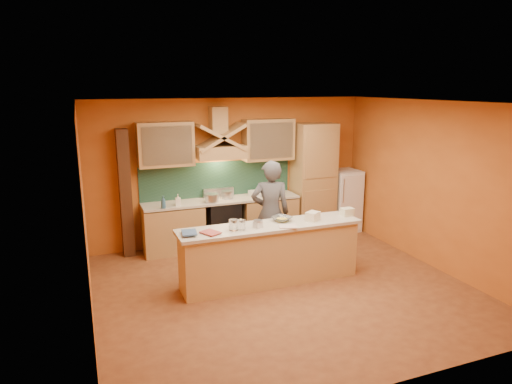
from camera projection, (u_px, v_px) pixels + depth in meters
name	position (u px, v px, depth m)	size (l,w,h in m)	color
floor	(284.00, 288.00, 6.99)	(5.50, 5.00, 0.01)	brown
ceiling	(286.00, 103.00, 6.34)	(5.50, 5.00, 0.01)	white
wall_back	(232.00, 171.00, 8.93)	(5.50, 0.02, 2.80)	#C06725
wall_front	(393.00, 259.00, 4.40)	(5.50, 0.02, 2.80)	#C06725
wall_left	(85.00, 219.00, 5.70)	(0.02, 5.00, 2.80)	#C06725
wall_right	(434.00, 185.00, 7.63)	(0.02, 5.00, 2.80)	#C06725
base_cabinet_left	(173.00, 229.00, 8.45)	(1.10, 0.60, 0.86)	tan
base_cabinet_right	(268.00, 219.00, 9.11)	(1.10, 0.60, 0.86)	tan
counter_top	(222.00, 200.00, 8.67)	(3.00, 0.62, 0.04)	beige
stove	(222.00, 223.00, 8.77)	(0.60, 0.58, 0.90)	black
backsplash	(217.00, 179.00, 8.85)	(3.00, 0.03, 0.70)	#1B3D2F
range_hood	(220.00, 152.00, 8.51)	(0.92, 0.50, 0.24)	tan
hood_chimney	(218.00, 120.00, 8.46)	(0.30, 0.30, 0.50)	tan
upper_cabinet_left	(165.00, 144.00, 8.18)	(1.00, 0.35, 0.80)	tan
upper_cabinet_right	(268.00, 140.00, 8.88)	(1.00, 0.35, 0.80)	tan
pantry_column	(313.00, 180.00, 9.30)	(0.80, 0.60, 2.30)	tan
fridge	(344.00, 200.00, 9.68)	(0.58, 0.60, 1.30)	white
trim_column_left	(125.00, 193.00, 8.14)	(0.20, 0.30, 2.30)	#472816
island_body	(270.00, 256.00, 7.12)	(2.80, 0.55, 0.88)	tan
island_top	(270.00, 226.00, 7.01)	(2.90, 0.62, 0.05)	beige
person	(270.00, 213.00, 7.77)	(0.66, 0.44, 1.82)	#4C4C51
pot_large	(212.00, 199.00, 8.44)	(0.26, 0.26, 0.16)	#BBBCC3
pot_small	(227.00, 196.00, 8.71)	(0.22, 0.22, 0.15)	#BAB9C1
soap_bottle_a	(178.00, 200.00, 8.20)	(0.09, 0.10, 0.21)	white
soap_bottle_b	(163.00, 202.00, 8.00)	(0.09, 0.09, 0.23)	#2F5D81
bowl_back	(264.00, 194.00, 8.89)	(0.25, 0.25, 0.08)	silver
dish_rack	(257.00, 193.00, 8.91)	(0.30, 0.23, 0.11)	silver
book_lower	(205.00, 234.00, 6.51)	(0.21, 0.28, 0.03)	#B2463F
book_upper	(182.00, 233.00, 6.50)	(0.21, 0.29, 0.02)	#3B5883
jar_large	(233.00, 225.00, 6.71)	(0.13, 0.13, 0.17)	white
jar_small	(241.00, 225.00, 6.74)	(0.13, 0.13, 0.15)	white
kitchen_scale	(258.00, 224.00, 6.86)	(0.11, 0.11, 0.09)	silver
mixing_bowl	(282.00, 219.00, 7.18)	(0.30, 0.30, 0.07)	white
cloth	(288.00, 226.00, 6.89)	(0.27, 0.20, 0.02)	beige
grocery_bag_a	(313.00, 216.00, 7.22)	(0.21, 0.17, 0.14)	beige
grocery_bag_b	(347.00, 212.00, 7.50)	(0.20, 0.16, 0.12)	beige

